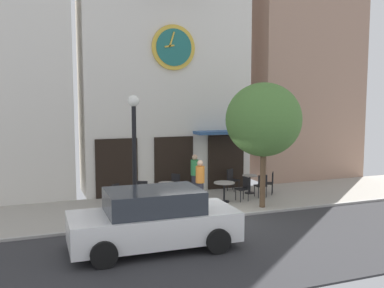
# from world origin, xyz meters

# --- Properties ---
(ground_plane) EXTENTS (27.39, 9.58, 0.13)m
(ground_plane) POSITION_xyz_m (0.00, -0.54, -0.02)
(ground_plane) COLOR #9E998E
(clock_building) EXTENTS (7.05, 3.27, 10.67)m
(clock_building) POSITION_xyz_m (0.33, 5.25, 5.50)
(clock_building) COLOR silver
(clock_building) RESTS_ON ground_plane
(neighbor_building_right) EXTENTS (5.47, 4.18, 14.33)m
(neighbor_building_right) POSITION_xyz_m (7.43, 6.33, 7.17)
(neighbor_building_right) COLOR #9E7A66
(neighbor_building_right) RESTS_ON ground_plane
(street_lamp) EXTENTS (0.36, 0.36, 3.97)m
(street_lamp) POSITION_xyz_m (-2.10, 0.90, 2.02)
(street_lamp) COLOR black
(street_lamp) RESTS_ON ground_plane
(street_tree) EXTENTS (2.72, 2.45, 4.42)m
(street_tree) POSITION_xyz_m (2.50, 0.79, 3.11)
(street_tree) COLOR brown
(street_tree) RESTS_ON ground_plane
(cafe_table_center) EXTENTS (0.75, 0.75, 0.77)m
(cafe_table_center) POSITION_xyz_m (-1.83, 1.62, 0.56)
(cafe_table_center) COLOR black
(cafe_table_center) RESTS_ON ground_plane
(cafe_table_center_left) EXTENTS (0.61, 0.61, 0.73)m
(cafe_table_center_left) POSITION_xyz_m (-0.45, 2.78, 0.47)
(cafe_table_center_left) COLOR black
(cafe_table_center_left) RESTS_ON ground_plane
(cafe_table_near_curb) EXTENTS (0.79, 0.79, 0.74)m
(cafe_table_near_curb) POSITION_xyz_m (1.56, 1.97, 0.56)
(cafe_table_near_curb) COLOR black
(cafe_table_near_curb) RESTS_ON ground_plane
(cafe_table_near_door) EXTENTS (0.62, 0.62, 0.75)m
(cafe_table_near_door) POSITION_xyz_m (3.16, 2.94, 0.49)
(cafe_table_near_door) COLOR black
(cafe_table_near_door) RESTS_ON ground_plane
(cafe_chair_facing_street) EXTENTS (0.43, 0.43, 0.90)m
(cafe_chair_facing_street) POSITION_xyz_m (2.34, 1.89, 0.53)
(cafe_chair_facing_street) COLOR black
(cafe_chair_facing_street) RESTS_ON ground_plane
(cafe_chair_by_entrance) EXTENTS (0.52, 0.52, 0.90)m
(cafe_chair_by_entrance) POSITION_xyz_m (-1.47, 2.43, 0.53)
(cafe_chair_by_entrance) COLOR black
(cafe_chair_by_entrance) RESTS_ON ground_plane
(cafe_chair_mid_row) EXTENTS (0.56, 0.56, 0.90)m
(cafe_chair_mid_row) POSITION_xyz_m (-2.39, 2.26, 0.53)
(cafe_chair_mid_row) COLOR black
(cafe_chair_mid_row) RESTS_ON ground_plane
(cafe_chair_left_end) EXTENTS (0.54, 0.54, 0.90)m
(cafe_chair_left_end) POSITION_xyz_m (2.70, 3.66, 0.53)
(cafe_chair_left_end) COLOR black
(cafe_chair_left_end) RESTS_ON ground_plane
(cafe_chair_under_awning) EXTENTS (0.41, 0.41, 0.90)m
(cafe_chair_under_awning) POSITION_xyz_m (3.22, 2.11, 0.53)
(cafe_chair_under_awning) COLOR black
(cafe_chair_under_awning) RESTS_ON ground_plane
(cafe_chair_curbside) EXTENTS (0.56, 0.56, 0.90)m
(cafe_chair_curbside) POSITION_xyz_m (0.08, 3.41, 0.53)
(cafe_chair_curbside) COLOR black
(cafe_chair_curbside) RESTS_ON ground_plane
(cafe_chair_near_tree) EXTENTS (0.56, 0.56, 0.90)m
(cafe_chair_near_tree) POSITION_xyz_m (3.84, 2.49, 0.53)
(cafe_chair_near_tree) COLOR black
(cafe_chair_near_tree) RESTS_ON ground_plane
(pedestrian_green) EXTENTS (0.36, 0.36, 1.67)m
(pedestrian_green) POSITION_xyz_m (0.86, 3.22, 0.86)
(pedestrian_green) COLOR #2D2D38
(pedestrian_green) RESTS_ON ground_plane
(pedestrian_orange) EXTENTS (0.40, 0.40, 1.67)m
(pedestrian_orange) POSITION_xyz_m (0.49, 1.73, 0.86)
(pedestrian_orange) COLOR #2D2D38
(pedestrian_orange) RESTS_ON ground_plane
(parked_car_white) EXTENTS (4.34, 2.10, 1.55)m
(parked_car_white) POSITION_xyz_m (-2.28, -1.94, 0.76)
(parked_car_white) COLOR white
(parked_car_white) RESTS_ON ground_plane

